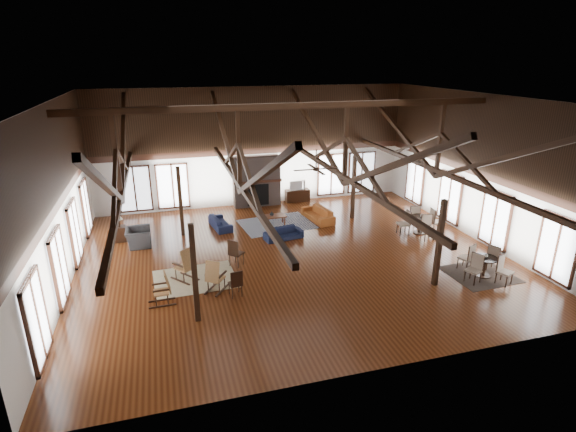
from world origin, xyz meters
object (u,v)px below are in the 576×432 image
object	(u,v)px
sofa_navy_front	(283,233)
cafe_table_near	(485,263)
coffee_table	(273,217)
armchair	(138,237)
sofa_orange	(318,214)
tv_console	(297,195)
sofa_navy_left	(220,222)
cafe_table_far	(420,222)

from	to	relation	value
sofa_navy_front	cafe_table_near	size ratio (longest dim) A/B	0.85
coffee_table	armchair	distance (m)	5.98
sofa_orange	armchair	xyz separation A→B (m)	(-8.13, -0.84, 0.06)
sofa_orange	tv_console	world-z (taller)	tv_console
sofa_navy_left	cafe_table_near	distance (m)	11.11
coffee_table	cafe_table_near	world-z (taller)	cafe_table_near
cafe_table_near	sofa_navy_left	bearing A→B (deg)	138.49
sofa_navy_left	cafe_table_far	xyz separation A→B (m)	(8.35, -3.08, 0.28)
sofa_navy_left	cafe_table_far	size ratio (longest dim) A/B	0.83
coffee_table	cafe_table_near	xyz separation A→B (m)	(5.92, -7.05, 0.11)
sofa_navy_left	sofa_navy_front	bearing A→B (deg)	-139.50
sofa_orange	cafe_table_far	bearing A→B (deg)	44.48
sofa_navy_front	cafe_table_far	world-z (taller)	cafe_table_far
armchair	tv_console	size ratio (longest dim) A/B	0.86
coffee_table	armchair	xyz separation A→B (m)	(-5.92, -0.80, -0.03)
sofa_navy_front	cafe_table_near	world-z (taller)	cafe_table_near
cafe_table_near	coffee_table	bearing A→B (deg)	130.00
sofa_navy_left	tv_console	size ratio (longest dim) A/B	1.35
armchair	tv_console	world-z (taller)	armchair
armchair	cafe_table_far	bearing A→B (deg)	-99.65
sofa_navy_front	sofa_orange	bearing A→B (deg)	29.50
sofa_orange	cafe_table_far	distance (m)	4.69
coffee_table	cafe_table_far	xyz separation A→B (m)	(5.95, -2.77, 0.14)
sofa_orange	armchair	bearing A→B (deg)	-92.73
sofa_navy_left	armchair	size ratio (longest dim) A/B	1.56
sofa_navy_left	armchair	bearing A→B (deg)	98.75
cafe_table_near	cafe_table_far	size ratio (longest dim) A/B	0.94
sofa_orange	coffee_table	distance (m)	2.21
tv_console	sofa_navy_left	bearing A→B (deg)	-148.09
cafe_table_far	tv_console	bearing A→B (deg)	122.89
cafe_table_near	cafe_table_far	world-z (taller)	cafe_table_far
armchair	cafe_table_near	size ratio (longest dim) A/B	0.57
sofa_navy_front	sofa_navy_left	xyz separation A→B (m)	(-2.41, 2.07, 0.01)
sofa_navy_left	coffee_table	bearing A→B (deg)	-106.26
cafe_table_far	armchair	bearing A→B (deg)	170.58
sofa_navy_front	sofa_orange	distance (m)	2.84
sofa_navy_left	coffee_table	world-z (taller)	sofa_navy_left
coffee_table	cafe_table_near	distance (m)	9.20
tv_console	cafe_table_far	bearing A→B (deg)	-57.11
coffee_table	cafe_table_far	bearing A→B (deg)	-26.93
sofa_orange	cafe_table_near	world-z (taller)	cafe_table_near
cafe_table_far	tv_console	world-z (taller)	cafe_table_far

